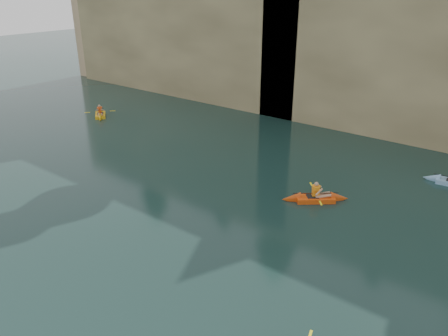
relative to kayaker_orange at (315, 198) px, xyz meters
The scene contains 8 objects.
ground 10.40m from the kayaker_orange, 93.13° to the right, with size 160.00×160.00×0.00m, color black.
cliff 20.47m from the kayaker_orange, 91.66° to the left, with size 70.00×16.00×12.00m, color tan.
cliff_slab_west 24.46m from the kayaker_orange, 149.30° to the left, with size 26.00×2.40×10.56m, color tan.
cliff_slab_center 13.49m from the kayaker_orange, 83.31° to the left, with size 24.00×2.40×11.40m, color tan.
sea_cave_west 21.95m from the kayaker_orange, 148.09° to the left, with size 4.50×1.00×4.00m, color black.
sea_cave_center 12.52m from the kayaker_orange, 111.56° to the left, with size 3.50×1.00×3.20m, color black.
kayaker_orange is the anchor object (origin of this frame).
kayaker_yellow 20.54m from the kayaker_orange, behind, with size 2.77×2.41×1.21m.
Camera 1 is at (8.78, -7.68, 10.15)m, focal length 35.00 mm.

